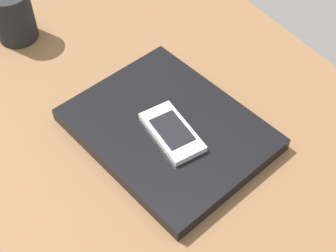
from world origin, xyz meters
The scene contains 4 objects.
desk_surface centered at (0.00, 0.00, 1.50)cm, with size 120.00×80.00×3.00cm, color brown.
laptop_closed centered at (1.14, 4.12, 4.20)cm, with size 31.28×24.73×2.40cm, color black.
cell_phone_on_laptop centered at (3.24, 3.47, 5.98)cm, with size 11.96×6.40×1.23cm.
pen_cup centered at (-36.95, -6.58, 8.04)cm, with size 7.88×7.88×10.09cm, color black.
Camera 1 is at (43.97, -24.75, 65.34)cm, focal length 51.51 mm.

